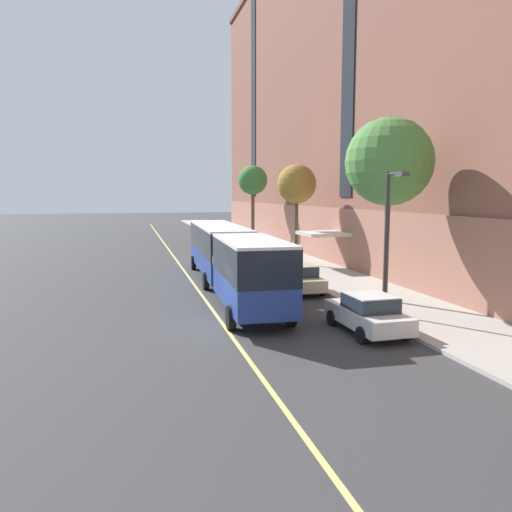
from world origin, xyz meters
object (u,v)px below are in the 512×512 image
(parked_car_navy_0, at_px, (256,258))
(street_tree_far_uptown, at_px, (297,185))
(parked_car_champagne_3, at_px, (299,278))
(street_tree_mid_block, at_px, (389,162))
(parked_car_white_5, at_px, (368,313))
(parked_car_navy_1, at_px, (224,242))
(street_tree_far_downtown, at_px, (253,181))
(city_bus, at_px, (228,254))
(street_lamp, at_px, (390,227))

(parked_car_navy_0, distance_m, street_tree_far_uptown, 6.32)
(parked_car_champagne_3, relative_size, street_tree_mid_block, 0.52)
(parked_car_white_5, distance_m, street_tree_far_uptown, 19.45)
(parked_car_champagne_3, bearing_deg, parked_car_navy_1, 90.44)
(parked_car_navy_0, xyz_separation_m, street_tree_mid_block, (3.29, -13.15, 6.19))
(parked_car_champagne_3, xyz_separation_m, street_tree_far_downtown, (3.20, 23.61, 5.97))
(parked_car_navy_0, xyz_separation_m, street_tree_far_downtown, (3.29, 14.35, 5.97))
(parked_car_navy_0, relative_size, street_tree_far_uptown, 0.62)
(parked_car_navy_0, height_order, parked_car_white_5, same)
(city_bus, relative_size, street_lamp, 3.23)
(parked_car_navy_1, relative_size, parked_car_white_5, 1.03)
(city_bus, xyz_separation_m, parked_car_navy_0, (3.61, 7.65, -1.25))
(city_bus, height_order, street_lamp, street_lamp)
(street_tree_mid_block, height_order, street_lamp, street_tree_mid_block)
(street_tree_mid_block, distance_m, street_tree_far_uptown, 13.77)
(parked_car_white_5, height_order, street_lamp, street_lamp)
(parked_car_white_5, distance_m, street_lamp, 4.15)
(street_tree_far_uptown, xyz_separation_m, street_lamp, (-1.45, -16.59, -2.13))
(parked_car_navy_0, height_order, parked_car_navy_1, same)
(street_lamp, bearing_deg, parked_car_navy_1, 93.87)
(parked_car_champagne_3, relative_size, street_lamp, 0.74)
(city_bus, relative_size, street_tree_far_downtown, 2.46)
(parked_car_champagne_3, relative_size, parked_car_white_5, 1.07)
(parked_car_navy_0, distance_m, street_tree_mid_block, 14.90)
(city_bus, bearing_deg, parked_car_white_5, -70.47)
(street_tree_far_downtown, bearing_deg, parked_car_navy_0, -102.90)
(city_bus, height_order, street_tree_far_uptown, street_tree_far_uptown)
(parked_car_navy_0, distance_m, parked_car_champagne_3, 9.26)
(parked_car_champagne_3, relative_size, street_tree_far_uptown, 0.61)
(city_bus, relative_size, street_tree_mid_block, 2.25)
(parked_car_white_5, height_order, street_tree_far_downtown, street_tree_far_downtown)
(street_tree_mid_block, relative_size, street_tree_far_uptown, 1.19)
(street_tree_far_downtown, bearing_deg, street_tree_far_uptown, -90.00)
(parked_car_navy_1, relative_size, parked_car_champagne_3, 0.96)
(city_bus, distance_m, parked_car_white_5, 10.85)
(parked_car_white_5, relative_size, street_tree_far_downtown, 0.53)
(city_bus, distance_m, street_lamp, 10.16)
(city_bus, xyz_separation_m, street_lamp, (5.45, -8.34, 2.00))
(parked_car_navy_0, distance_m, parked_car_navy_1, 12.34)
(street_tree_far_uptown, bearing_deg, city_bus, -129.88)
(city_bus, relative_size, street_tree_far_uptown, 2.68)
(city_bus, distance_m, parked_car_champagne_3, 4.22)
(city_bus, distance_m, parked_car_navy_0, 8.55)
(street_tree_far_downtown, bearing_deg, parked_car_navy_1, -149.10)
(parked_car_navy_0, bearing_deg, city_bus, -115.24)
(parked_car_white_5, bearing_deg, street_tree_far_uptown, 79.85)
(parked_car_champagne_3, distance_m, street_tree_far_uptown, 11.67)
(parked_car_navy_1, bearing_deg, street_tree_mid_block, -82.48)
(street_tree_mid_block, xyz_separation_m, street_tree_far_uptown, (0.00, 13.75, -0.82))
(parked_car_white_5, bearing_deg, parked_car_navy_0, 89.98)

